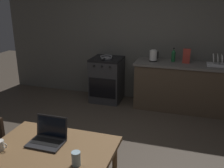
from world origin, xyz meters
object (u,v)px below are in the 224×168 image
object	(u,v)px
coffee_mug	(0,145)
bottle_b	(173,55)
stove_oven	(107,79)
cereal_box	(186,56)
dining_table	(52,157)
drinking_glass	(76,158)
laptop	(48,138)
electric_kettle	(153,56)
frying_pan	(106,57)
dish_rack	(217,63)

from	to	relation	value
coffee_mug	bottle_b	xyz separation A→B (m)	(1.24, 3.22, 0.22)
bottle_b	stove_oven	bearing A→B (deg)	-176.33
cereal_box	dining_table	bearing A→B (deg)	-109.21
drinking_glass	laptop	bearing A→B (deg)	149.40
laptop	coffee_mug	distance (m)	0.41
electric_kettle	frying_pan	distance (m)	0.93
dining_table	cereal_box	size ratio (longest dim) A/B	4.14
laptop	cereal_box	size ratio (longest dim) A/B	1.20
dish_rack	bottle_b	bearing A→B (deg)	174.02
frying_pan	drinking_glass	xyz separation A→B (m)	(0.78, -3.12, -0.11)
electric_kettle	coffee_mug	size ratio (longest dim) A/B	1.96
stove_oven	frying_pan	world-z (taller)	frying_pan
coffee_mug	cereal_box	bearing A→B (deg)	65.03
coffee_mug	dish_rack	distance (m)	3.73
laptop	coffee_mug	bearing A→B (deg)	-146.40
dining_table	dish_rack	distance (m)	3.40
stove_oven	laptop	world-z (taller)	laptop
drinking_glass	bottle_b	bearing A→B (deg)	81.08
electric_kettle	bottle_b	xyz separation A→B (m)	(0.36, 0.08, 0.02)
laptop	dish_rack	size ratio (longest dim) A/B	0.94
laptop	frying_pan	xyz separation A→B (m)	(-0.39, 2.88, 0.12)
cereal_box	dish_rack	size ratio (longest dim) A/B	0.78
dining_table	laptop	distance (m)	0.18
dining_table	bottle_b	xyz separation A→B (m)	(0.82, 3.08, 0.35)
coffee_mug	laptop	bearing A→B (deg)	34.67
laptop	cereal_box	distance (m)	3.15
cereal_box	dish_rack	world-z (taller)	cereal_box
stove_oven	dish_rack	world-z (taller)	dish_rack
dish_rack	bottle_b	distance (m)	0.77
coffee_mug	bottle_b	bearing A→B (deg)	68.99
coffee_mug	stove_oven	bearing A→B (deg)	90.83
stove_oven	dining_table	distance (m)	3.04
dining_table	dish_rack	size ratio (longest dim) A/B	3.25
cereal_box	electric_kettle	bearing A→B (deg)	-178.09
dish_rack	laptop	bearing A→B (deg)	-119.77
laptop	drinking_glass	size ratio (longest dim) A/B	2.71
frying_pan	dining_table	bearing A→B (deg)	-80.95
laptop	frying_pan	bearing A→B (deg)	96.58
drinking_glass	dish_rack	bearing A→B (deg)	68.01
electric_kettle	dining_table	bearing A→B (deg)	-98.60
bottle_b	coffee_mug	bearing A→B (deg)	-111.01
laptop	dish_rack	xyz separation A→B (m)	(1.67, 2.91, 0.14)
laptop	bottle_b	xyz separation A→B (m)	(0.90, 2.99, 0.22)
frying_pan	bottle_b	world-z (taller)	bottle_b
dining_table	cereal_box	bearing A→B (deg)	70.79
stove_oven	bottle_b	bearing A→B (deg)	3.67
frying_pan	bottle_b	distance (m)	1.30
stove_oven	drinking_glass	xyz separation A→B (m)	(0.78, -3.14, 0.37)
electric_kettle	frying_pan	bearing A→B (deg)	-178.20
electric_kettle	stove_oven	bearing A→B (deg)	-179.85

